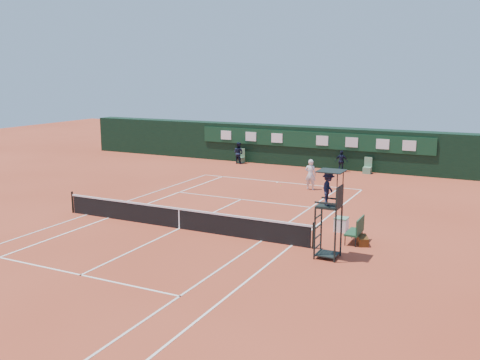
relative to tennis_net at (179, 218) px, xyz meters
name	(u,v)px	position (x,y,z in m)	size (l,w,h in m)	color
ground	(179,229)	(0.00, 0.00, -0.51)	(90.00, 90.00, 0.00)	#B5462A
court_lines	(179,228)	(0.00, 0.00, -0.50)	(11.05, 23.85, 0.01)	white
tennis_net	(179,218)	(0.00, 0.00, 0.00)	(12.90, 0.10, 1.10)	black
back_wall	(313,146)	(0.00, 18.74, 1.00)	(40.00, 1.65, 3.00)	black
linesman_chair_left	(241,159)	(-5.50, 17.48, -0.19)	(0.55, 0.50, 1.15)	#527E56
linesman_chair_right	(367,169)	(4.50, 17.48, -0.19)	(0.55, 0.50, 1.15)	#5D8E67
umpire_chair	(329,195)	(7.22, -0.78, 1.95)	(0.96, 0.95, 3.42)	black
player_bench	(357,229)	(7.78, 1.51, 0.09)	(0.56, 1.20, 1.10)	#1A4226
tennis_bag	(363,240)	(8.05, 1.46, -0.34)	(0.39, 0.90, 0.34)	black
cooler	(341,224)	(6.75, 2.86, -0.18)	(0.57, 0.57, 0.65)	white
tennis_ball	(281,185)	(0.62, 10.80, -0.48)	(0.06, 0.06, 0.06)	#B1C92E
player	(311,175)	(2.63, 10.61, 0.42)	(0.68, 0.45, 1.86)	silver
ball_kid_left	(238,153)	(-5.57, 17.22, 0.33)	(0.82, 0.64, 1.68)	black
ball_kid_right	(341,161)	(2.65, 17.34, 0.26)	(0.90, 0.37, 1.54)	black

